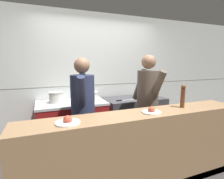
# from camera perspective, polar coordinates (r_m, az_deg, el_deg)

# --- Properties ---
(ground_plane) EXTENTS (14.00, 14.00, 0.00)m
(ground_plane) POSITION_cam_1_polar(r_m,az_deg,el_deg) (2.86, 5.32, -25.50)
(ground_plane) COLOR #383333
(wall_back_tiled) EXTENTS (8.00, 0.06, 2.60)m
(wall_back_tiled) POSITION_cam_1_polar(r_m,az_deg,el_deg) (3.70, -4.48, 3.98)
(wall_back_tiled) COLOR silver
(wall_back_tiled) RESTS_ON ground_plane
(oven_range) EXTENTS (1.21, 0.71, 0.91)m
(oven_range) POSITION_cam_1_polar(r_m,az_deg,el_deg) (3.36, -12.78, -11.53)
(oven_range) COLOR maroon
(oven_range) RESTS_ON ground_plane
(prep_counter) EXTENTS (1.24, 0.65, 0.88)m
(prep_counter) POSITION_cam_1_polar(r_m,az_deg,el_deg) (3.76, 7.31, -9.41)
(prep_counter) COLOR #38383D
(prep_counter) RESTS_ON ground_plane
(pass_counter) EXTENTS (2.97, 0.45, 0.99)m
(pass_counter) POSITION_cam_1_polar(r_m,az_deg,el_deg) (2.41, 9.31, -19.06)
(pass_counter) COLOR #93704C
(pass_counter) RESTS_ON ground_plane
(stock_pot) EXTENTS (0.24, 0.24, 0.19)m
(stock_pot) POSITION_cam_1_polar(r_m,az_deg,el_deg) (3.21, -17.83, -2.34)
(stock_pot) COLOR beige
(stock_pot) RESTS_ON oven_range
(sauce_pot) EXTENTS (0.33, 0.33, 0.15)m
(sauce_pot) POSITION_cam_1_polar(r_m,az_deg,el_deg) (3.33, -7.37, -1.95)
(sauce_pot) COLOR beige
(sauce_pot) RESTS_ON oven_range
(mixing_bowl_steel) EXTENTS (0.21, 0.21, 0.09)m
(mixing_bowl_steel) POSITION_cam_1_polar(r_m,az_deg,el_deg) (3.81, 10.41, -1.68)
(mixing_bowl_steel) COLOR #B7BABF
(mixing_bowl_steel) RESTS_ON prep_counter
(chefs_knife) EXTENTS (0.37, 0.04, 0.02)m
(chefs_knife) POSITION_cam_1_polar(r_m,az_deg,el_deg) (3.39, 3.82, -3.49)
(chefs_knife) COLOR #B7BABF
(chefs_knife) RESTS_ON prep_counter
(plated_dish_main) EXTENTS (0.26, 0.26, 0.09)m
(plated_dish_main) POSITION_cam_1_polar(r_m,az_deg,el_deg) (1.88, -14.27, -10.11)
(plated_dish_main) COLOR white
(plated_dish_main) RESTS_ON pass_counter
(plated_dish_appetiser) EXTENTS (0.24, 0.24, 0.08)m
(plated_dish_appetiser) POSITION_cam_1_polar(r_m,az_deg,el_deg) (2.24, 12.76, -6.96)
(plated_dish_appetiser) COLOR white
(plated_dish_appetiser) RESTS_ON pass_counter
(pepper_mill) EXTENTS (0.07, 0.07, 0.32)m
(pepper_mill) POSITION_cam_1_polar(r_m,az_deg,el_deg) (2.60, 22.12, -1.88)
(pepper_mill) COLOR brown
(pepper_mill) RESTS_ON pass_counter
(chef_head_cook) EXTENTS (0.42, 0.73, 1.68)m
(chef_head_cook) POSITION_cam_1_polar(r_m,az_deg,el_deg) (2.59, -9.45, -6.44)
(chef_head_cook) COLOR black
(chef_head_cook) RESTS_ON ground_plane
(chef_sous) EXTENTS (0.40, 0.76, 1.73)m
(chef_sous) POSITION_cam_1_polar(r_m,az_deg,el_deg) (2.97, 11.49, -3.91)
(chef_sous) COLOR black
(chef_sous) RESTS_ON ground_plane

